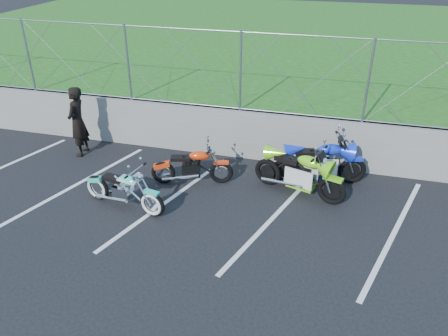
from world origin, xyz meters
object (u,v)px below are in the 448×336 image
(cruiser_turquoise, at_px, (125,191))
(naked_orange, at_px, (193,168))
(sportbike_green, at_px, (300,175))
(sportbike_blue, at_px, (321,164))
(person_standing, at_px, (77,122))

(cruiser_turquoise, bearing_deg, naked_orange, 63.34)
(cruiser_turquoise, height_order, sportbike_green, sportbike_green)
(naked_orange, relative_size, sportbike_green, 0.88)
(naked_orange, relative_size, sportbike_blue, 0.86)
(naked_orange, height_order, person_standing, person_standing)
(cruiser_turquoise, xyz_separation_m, person_standing, (-2.32, 2.08, 0.52))
(cruiser_turquoise, xyz_separation_m, sportbike_green, (3.58, 1.54, 0.09))
(cruiser_turquoise, relative_size, sportbike_blue, 0.93)
(sportbike_green, bearing_deg, naked_orange, -158.64)
(naked_orange, distance_m, sportbike_green, 2.50)
(cruiser_turquoise, xyz_separation_m, sportbike_blue, (3.99, 2.17, 0.09))
(cruiser_turquoise, bearing_deg, sportbike_blue, 40.15)
(sportbike_green, height_order, person_standing, person_standing)
(cruiser_turquoise, relative_size, naked_orange, 1.08)
(sportbike_blue, bearing_deg, sportbike_green, -137.72)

